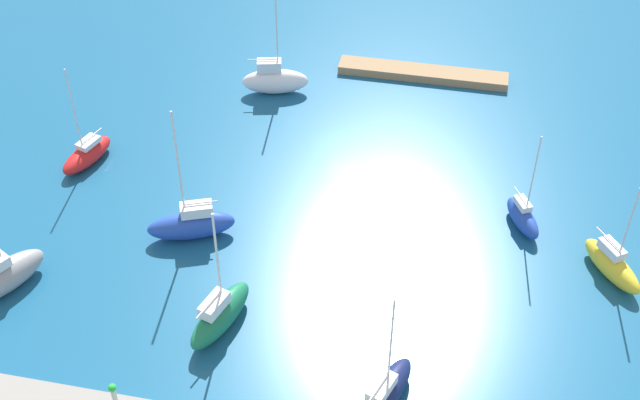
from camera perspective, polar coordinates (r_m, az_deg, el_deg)
water at (r=82.95m, az=1.37°, el=3.58°), size 160.00×160.00×0.00m
pier_dock at (r=93.92m, az=6.94°, el=8.50°), size 18.41×2.67×0.90m
harbor_beacon at (r=59.14m, az=-13.65°, el=-12.97°), size 0.56×0.56×3.73m
sailboat_blue_by_breakwater at (r=75.42m, az=13.53°, el=-1.11°), size 3.79×5.35×9.97m
sailboat_gray_far_north at (r=72.25m, az=-20.65°, el=-4.85°), size 5.79×7.81×12.15m
sailboat_yellow_west_end at (r=72.98m, az=19.12°, el=-4.13°), size 5.32×6.47×9.58m
sailboat_white_lone_south at (r=90.13m, az=-3.07°, el=8.11°), size 7.31×3.76×12.06m
sailboat_green_center_basin at (r=65.40m, az=-6.77°, el=-7.66°), size 4.16×7.64×11.39m
sailboat_navy_along_channel at (r=60.71m, az=4.36°, el=-12.93°), size 4.36×7.50×10.64m
sailboat_red_lone_north at (r=83.37m, az=-15.46°, el=3.00°), size 3.98×6.68×10.63m
sailboat_blue_inner_mooring at (r=73.03m, az=-8.66°, el=-1.59°), size 7.82×4.88×13.12m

